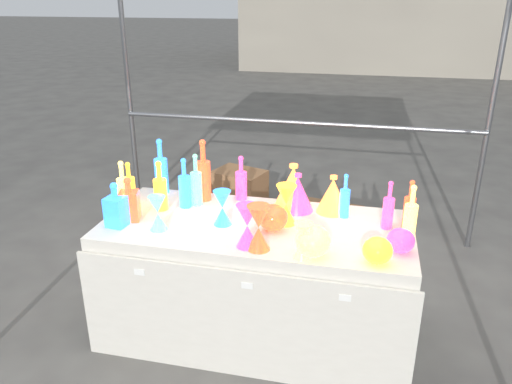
% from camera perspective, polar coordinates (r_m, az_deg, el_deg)
% --- Properties ---
extents(ground, '(80.00, 80.00, 0.00)m').
position_cam_1_polar(ground, '(3.31, -0.00, -15.45)').
color(ground, slate).
rests_on(ground, ground).
extents(display_table, '(1.84, 0.83, 0.75)m').
position_cam_1_polar(display_table, '(3.09, -0.04, -10.03)').
color(display_table, silver).
rests_on(display_table, ground).
extents(cardboard_box_closed, '(0.57, 0.49, 0.35)m').
position_cam_1_polar(cardboard_box_closed, '(5.04, -1.89, 0.51)').
color(cardboard_box_closed, '#9E6E47').
rests_on(cardboard_box_closed, ground).
extents(cardboard_box_flat, '(0.83, 0.66, 0.06)m').
position_cam_1_polar(cardboard_box_flat, '(4.86, 7.36, -2.34)').
color(cardboard_box_flat, '#9E6E47').
rests_on(cardboard_box_flat, ground).
extents(bottle_0, '(0.09, 0.09, 0.28)m').
position_cam_1_polar(bottle_0, '(3.25, -14.28, 1.01)').
color(bottle_0, red).
rests_on(bottle_0, display_table).
extents(bottle_1, '(0.12, 0.12, 0.37)m').
position_cam_1_polar(bottle_1, '(3.36, -10.83, 2.92)').
color(bottle_1, green).
rests_on(bottle_1, display_table).
extents(bottle_2, '(0.10, 0.10, 0.41)m').
position_cam_1_polar(bottle_2, '(3.20, -6.02, 2.49)').
color(bottle_2, orange).
rests_on(bottle_2, display_table).
extents(bottle_3, '(0.10, 0.10, 0.29)m').
position_cam_1_polar(bottle_3, '(3.21, -1.71, 1.65)').
color(bottle_3, '#1B519E').
rests_on(bottle_3, display_table).
extents(bottle_4, '(0.09, 0.09, 0.31)m').
position_cam_1_polar(bottle_4, '(3.17, -14.98, 0.78)').
color(bottle_4, '#168983').
rests_on(bottle_4, display_table).
extents(bottle_5, '(0.09, 0.09, 0.34)m').
position_cam_1_polar(bottle_5, '(3.14, -6.86, 1.42)').
color(bottle_5, '#A82156').
rests_on(bottle_5, display_table).
extents(bottle_6, '(0.09, 0.09, 0.32)m').
position_cam_1_polar(bottle_6, '(3.11, -10.93, 0.72)').
color(bottle_6, red).
rests_on(bottle_6, display_table).
extents(bottle_7, '(0.10, 0.10, 0.32)m').
position_cam_1_polar(bottle_7, '(3.12, -8.17, 1.05)').
color(bottle_7, green).
rests_on(bottle_7, display_table).
extents(decanter_1, '(0.13, 0.13, 0.27)m').
position_cam_1_polar(decanter_1, '(3.01, -14.32, -0.75)').
color(decanter_1, orange).
rests_on(decanter_1, display_table).
extents(decanter_2, '(0.12, 0.12, 0.27)m').
position_cam_1_polar(decanter_2, '(2.95, -15.74, -1.37)').
color(decanter_2, green).
rests_on(decanter_2, display_table).
extents(hourglass_0, '(0.15, 0.15, 0.25)m').
position_cam_1_polar(hourglass_0, '(2.59, 0.30, -4.11)').
color(hourglass_0, orange).
rests_on(hourglass_0, display_table).
extents(hourglass_1, '(0.15, 0.15, 0.24)m').
position_cam_1_polar(hourglass_1, '(2.62, -1.01, -3.89)').
color(hourglass_1, '#1B519E').
rests_on(hourglass_1, display_table).
extents(hourglass_2, '(0.12, 0.12, 0.19)m').
position_cam_1_polar(hourglass_2, '(2.53, 5.35, -5.54)').
color(hourglass_2, '#168983').
rests_on(hourglass_2, display_table).
extents(hourglass_3, '(0.12, 0.12, 0.20)m').
position_cam_1_polar(hourglass_3, '(2.86, -11.17, -2.38)').
color(hourglass_3, '#A82156').
rests_on(hourglass_3, display_table).
extents(hourglass_4, '(0.14, 0.14, 0.24)m').
position_cam_1_polar(hourglass_4, '(2.88, 3.46, -1.44)').
color(hourglass_4, red).
rests_on(hourglass_4, display_table).
extents(hourglass_5, '(0.11, 0.11, 0.21)m').
position_cam_1_polar(hourglass_5, '(2.88, -3.87, -1.81)').
color(hourglass_5, green).
rests_on(hourglass_5, display_table).
extents(globe_0, '(0.20, 0.20, 0.12)m').
position_cam_1_polar(globe_0, '(2.56, 13.70, -6.65)').
color(globe_0, red).
rests_on(globe_0, display_table).
extents(globe_1, '(0.24, 0.24, 0.15)m').
position_cam_1_polar(globe_1, '(2.56, 6.51, -5.77)').
color(globe_1, '#168983').
rests_on(globe_1, display_table).
extents(globe_2, '(0.20, 0.20, 0.14)m').
position_cam_1_polar(globe_2, '(2.82, 1.98, -3.11)').
color(globe_2, orange).
rests_on(globe_2, display_table).
extents(globe_3, '(0.19, 0.19, 0.12)m').
position_cam_1_polar(globe_3, '(2.70, 16.20, -5.48)').
color(globe_3, '#1B519E').
rests_on(globe_3, display_table).
extents(lampshade_0, '(0.26, 0.26, 0.29)m').
position_cam_1_polar(lampshade_0, '(3.09, 4.26, 0.65)').
color(lampshade_0, '#FFF635').
rests_on(lampshade_0, display_table).
extents(lampshade_1, '(0.24, 0.24, 0.23)m').
position_cam_1_polar(lampshade_1, '(3.07, 8.76, -0.21)').
color(lampshade_1, '#FFF635').
rests_on(lampshade_1, display_table).
extents(lampshade_2, '(0.20, 0.20, 0.24)m').
position_cam_1_polar(lampshade_2, '(3.07, 4.78, 0.00)').
color(lampshade_2, '#1B519E').
rests_on(lampshade_2, display_table).
extents(bottle_8, '(0.07, 0.07, 0.27)m').
position_cam_1_polar(bottle_8, '(3.00, 10.13, -0.41)').
color(bottle_8, green).
rests_on(bottle_8, display_table).
extents(bottle_9, '(0.07, 0.07, 0.29)m').
position_cam_1_polar(bottle_9, '(2.95, 17.16, -1.34)').
color(bottle_9, orange).
rests_on(bottle_9, display_table).
extents(bottle_10, '(0.07, 0.07, 0.29)m').
position_cam_1_polar(bottle_10, '(2.91, 14.93, -1.43)').
color(bottle_10, '#1B519E').
rests_on(bottle_10, display_table).
extents(bottle_11, '(0.09, 0.09, 0.32)m').
position_cam_1_polar(bottle_11, '(2.80, 17.28, -2.24)').
color(bottle_11, '#168983').
rests_on(bottle_11, display_table).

